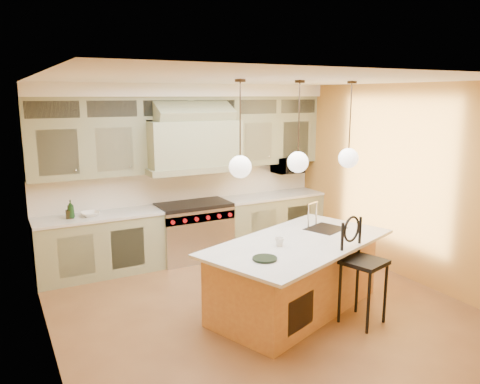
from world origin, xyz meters
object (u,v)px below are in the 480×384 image
counter_stool (362,263)px  microwave (288,165)px  kitchen_island (295,274)px  range (194,230)px

counter_stool → microwave: 3.42m
kitchen_island → microwave: size_ratio=5.24×
range → microwave: microwave is taller
kitchen_island → range: bearing=79.5°
range → kitchen_island: kitchen_island is taller
kitchen_island → counter_stool: bearing=-74.3°
kitchen_island → microwave: microwave is taller
kitchen_island → counter_stool: (0.48, -0.67, 0.28)m
range → microwave: (1.95, 0.11, 0.96)m
range → kitchen_island: size_ratio=0.42×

